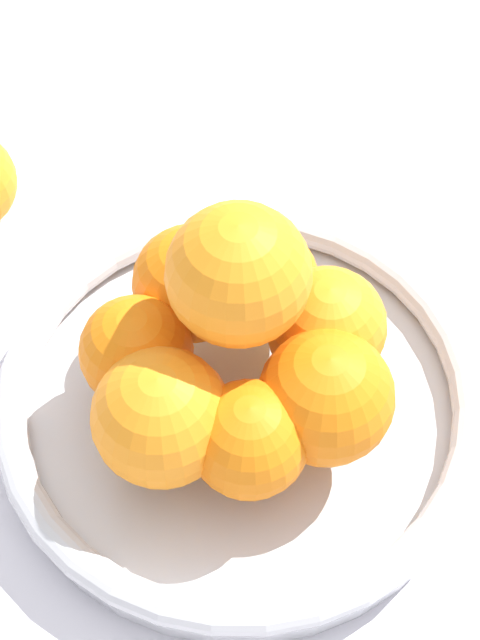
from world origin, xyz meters
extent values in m
plane|color=silver|center=(0.00, 0.00, 0.00)|extent=(4.00, 4.00, 0.00)
cylinder|color=silver|center=(0.00, 0.00, 0.01)|extent=(0.30, 0.30, 0.02)
torus|color=silver|center=(0.00, 0.00, 0.03)|extent=(0.31, 0.31, 0.02)
sphere|color=orange|center=(-0.02, -0.06, 0.07)|extent=(0.07, 0.07, 0.07)
sphere|color=orange|center=(0.03, -0.06, 0.08)|extent=(0.07, 0.07, 0.07)
sphere|color=orange|center=(0.06, -0.01, 0.08)|extent=(0.07, 0.07, 0.07)
sphere|color=orange|center=(0.05, 0.04, 0.08)|extent=(0.08, 0.08, 0.08)
sphere|color=orange|center=(0.00, 0.06, 0.08)|extent=(0.07, 0.07, 0.07)
sphere|color=orange|center=(-0.05, 0.04, 0.08)|extent=(0.08, 0.08, 0.08)
sphere|color=orange|center=(-0.05, -0.02, 0.08)|extent=(0.07, 0.07, 0.07)
sphere|color=orange|center=(0.00, -0.01, 0.14)|extent=(0.08, 0.08, 0.08)
camera|label=1|loc=(0.03, 0.35, 0.61)|focal=60.00mm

